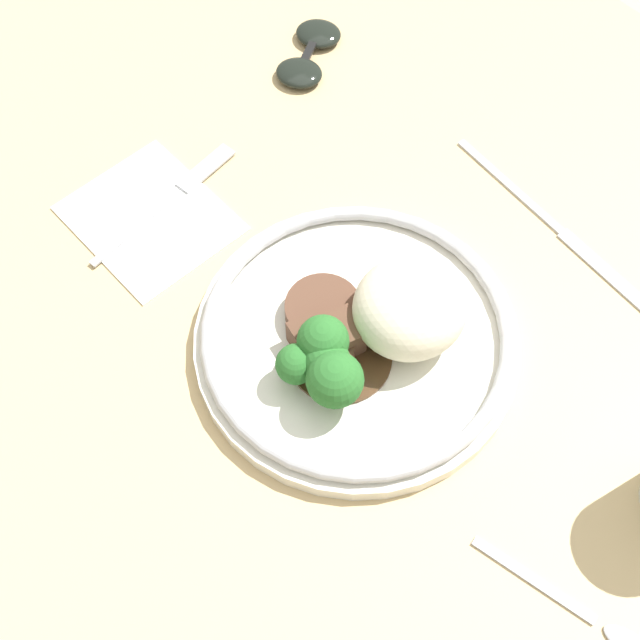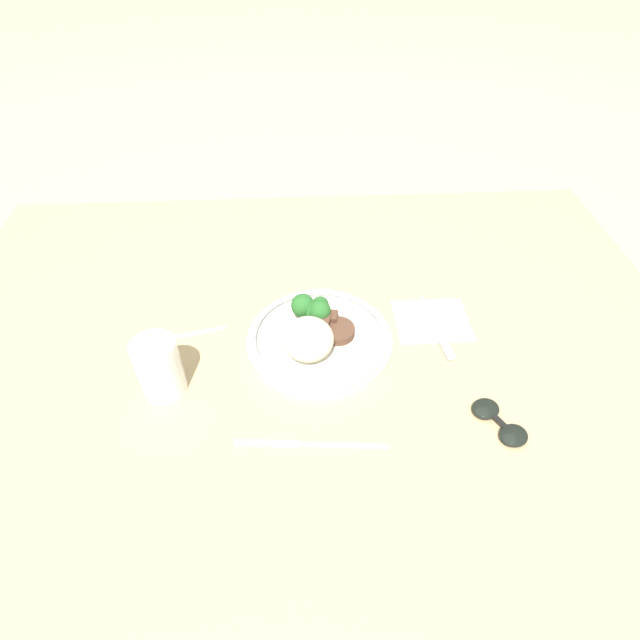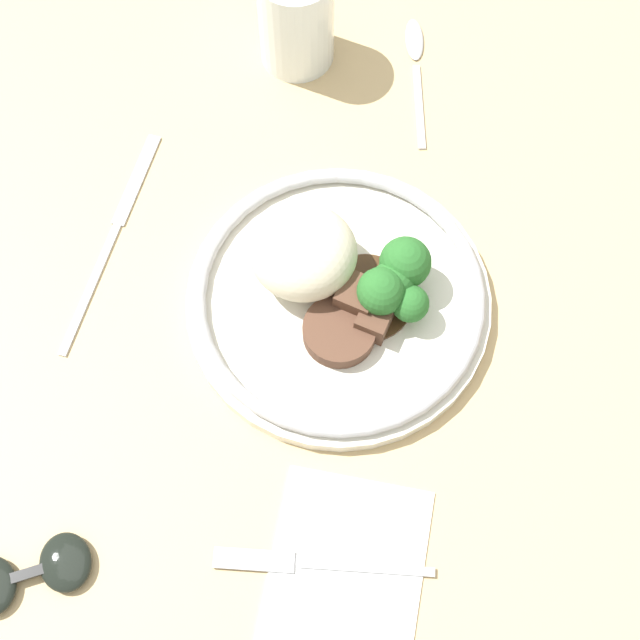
% 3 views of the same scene
% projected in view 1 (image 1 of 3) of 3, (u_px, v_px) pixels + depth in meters
% --- Properties ---
extents(ground_plane, '(8.00, 8.00, 0.00)m').
position_uv_depth(ground_plane, '(358.00, 395.00, 0.74)').
color(ground_plane, tan).
extents(dining_table, '(1.42, 1.01, 0.04)m').
position_uv_depth(dining_table, '(359.00, 385.00, 0.72)').
color(dining_table, tan).
rests_on(dining_table, ground).
extents(napkin, '(0.14, 0.12, 0.00)m').
position_uv_depth(napkin, '(150.00, 218.00, 0.79)').
color(napkin, white).
rests_on(napkin, dining_table).
extents(plate, '(0.26, 0.26, 0.08)m').
position_uv_depth(plate, '(363.00, 334.00, 0.70)').
color(plate, silver).
rests_on(plate, dining_table).
extents(fork, '(0.03, 0.17, 0.00)m').
position_uv_depth(fork, '(177.00, 193.00, 0.80)').
color(fork, '#ADADB2').
rests_on(fork, napkin).
extents(knife, '(0.23, 0.03, 0.00)m').
position_uv_depth(knife, '(556.00, 227.00, 0.78)').
color(knife, '#ADADB2').
rests_on(knife, dining_table).
extents(spoon, '(0.15, 0.04, 0.01)m').
position_uv_depth(spoon, '(611.00, 632.00, 0.61)').
color(spoon, '#ADADB2').
rests_on(spoon, dining_table).
extents(sunglasses, '(0.09, 0.11, 0.01)m').
position_uv_depth(sunglasses, '(309.00, 53.00, 0.88)').
color(sunglasses, black).
rests_on(sunglasses, dining_table).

